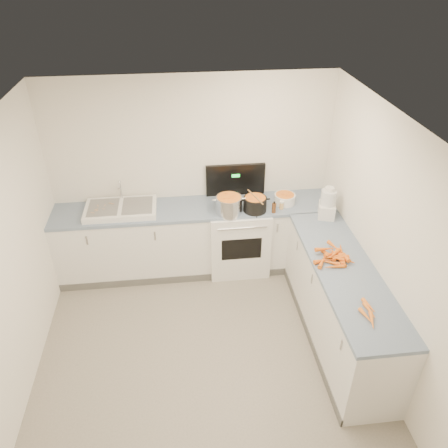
{
  "coord_description": "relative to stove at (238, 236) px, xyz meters",
  "views": [
    {
      "loc": [
        -0.18,
        -3.0,
        3.7
      ],
      "look_at": [
        0.3,
        1.1,
        1.05
      ],
      "focal_mm": 35.0,
      "sensor_mm": 36.0,
      "label": 1
    }
  ],
  "objects": [
    {
      "name": "black_pot",
      "position": [
        0.18,
        -0.15,
        0.55
      ],
      "size": [
        0.3,
        0.3,
        0.2
      ],
      "primitive_type": "cylinder",
      "rotation": [
        0.0,
        0.0,
        -0.06
      ],
      "color": "black",
      "rests_on": "stove"
    },
    {
      "name": "counter_right",
      "position": [
        0.9,
        -1.39,
        -0.0
      ],
      "size": [
        0.62,
        2.2,
        0.94
      ],
      "color": "white",
      "rests_on": "ground"
    },
    {
      "name": "wall_right",
      "position": [
        1.2,
        -1.69,
        0.78
      ],
      "size": [
        0.0,
        4.0,
        2.5
      ],
      "primitive_type": null,
      "rotation": [
        1.57,
        0.0,
        -1.57
      ],
      "color": "white",
      "rests_on": "ground"
    },
    {
      "name": "peelings",
      "position": [
        -1.68,
        0.02,
        0.54
      ],
      "size": [
        0.26,
        0.29,
        0.01
      ],
      "color": "tan",
      "rests_on": "sink"
    },
    {
      "name": "wooden_spoon",
      "position": [
        0.18,
        -0.15,
        0.66
      ],
      "size": [
        0.13,
        0.38,
        0.02
      ],
      "primitive_type": "cylinder",
      "rotation": [
        1.57,
        0.0,
        0.3
      ],
      "color": "#AD7A47",
      "rests_on": "black_pot"
    },
    {
      "name": "spice_jar",
      "position": [
        0.52,
        -0.15,
        0.51
      ],
      "size": [
        0.05,
        0.05,
        0.09
      ],
      "primitive_type": "cylinder",
      "color": "#E5B266",
      "rests_on": "counter_back"
    },
    {
      "name": "carrot_pile",
      "position": [
        0.84,
        -1.22,
        0.5
      ],
      "size": [
        0.43,
        0.41,
        0.1
      ],
      "color": "orange",
      "rests_on": "counter_right"
    },
    {
      "name": "floor",
      "position": [
        -0.55,
        -1.69,
        -0.47
      ],
      "size": [
        3.5,
        4.0,
        0.0
      ],
      "primitive_type": null,
      "color": "gray",
      "rests_on": "ground"
    },
    {
      "name": "steel_pot",
      "position": [
        -0.14,
        -0.16,
        0.56
      ],
      "size": [
        0.41,
        0.41,
        0.23
      ],
      "primitive_type": "cylinder",
      "rotation": [
        0.0,
        0.0,
        -0.36
      ],
      "color": "silver",
      "rests_on": "stove"
    },
    {
      "name": "sink",
      "position": [
        -1.45,
        0.02,
        0.5
      ],
      "size": [
        0.86,
        0.52,
        0.31
      ],
      "color": "white",
      "rests_on": "counter_back"
    },
    {
      "name": "food_processor",
      "position": [
        1.01,
        -0.39,
        0.63
      ],
      "size": [
        0.25,
        0.28,
        0.39
      ],
      "color": "white",
      "rests_on": "counter_right"
    },
    {
      "name": "ceiling",
      "position": [
        -0.55,
        -1.69,
        2.03
      ],
      "size": [
        3.5,
        4.0,
        0.0
      ],
      "primitive_type": null,
      "rotation": [
        3.14,
        0.0,
        0.0
      ],
      "color": "white",
      "rests_on": "ground"
    },
    {
      "name": "stove",
      "position": [
        0.0,
        0.0,
        0.0
      ],
      "size": [
        0.76,
        0.65,
        1.36
      ],
      "color": "white",
      "rests_on": "ground"
    },
    {
      "name": "wall_back",
      "position": [
        -0.55,
        0.31,
        0.78
      ],
      "size": [
        3.5,
        0.0,
        2.5
      ],
      "primitive_type": null,
      "rotation": [
        1.57,
        0.0,
        0.0
      ],
      "color": "white",
      "rests_on": "ground"
    },
    {
      "name": "counter_back",
      "position": [
        -0.55,
        0.01,
        -0.0
      ],
      "size": [
        3.5,
        0.62,
        0.94
      ],
      "color": "white",
      "rests_on": "ground"
    },
    {
      "name": "extract_bottle",
      "position": [
        0.4,
        -0.22,
        0.53
      ],
      "size": [
        0.05,
        0.05,
        0.13
      ],
      "primitive_type": "cylinder",
      "color": "#593319",
      "rests_on": "counter_back"
    },
    {
      "name": "mixing_bowl",
      "position": [
        0.59,
        -0.02,
        0.53
      ],
      "size": [
        0.3,
        0.3,
        0.12
      ],
      "primitive_type": "cylinder",
      "rotation": [
        0.0,
        0.0,
        0.15
      ],
      "color": "white",
      "rests_on": "counter_back"
    },
    {
      "name": "peeled_carrots",
      "position": [
        0.87,
        -2.04,
        0.49
      ],
      "size": [
        0.16,
        0.37,
        0.04
      ],
      "color": "orange",
      "rests_on": "counter_right"
    }
  ]
}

